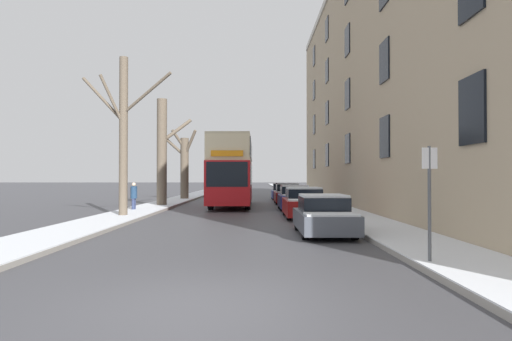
% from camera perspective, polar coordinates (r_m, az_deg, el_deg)
% --- Properties ---
extents(ground_plane, '(320.00, 320.00, 0.00)m').
position_cam_1_polar(ground_plane, '(7.07, -7.72, -16.42)').
color(ground_plane, '#424247').
extents(sidewalk_left, '(2.33, 130.00, 0.16)m').
position_cam_1_polar(sidewalk_left, '(60.11, -6.13, -2.58)').
color(sidewalk_left, gray).
rests_on(sidewalk_left, ground).
extents(sidewalk_right, '(2.33, 130.00, 0.16)m').
position_cam_1_polar(sidewalk_right, '(59.95, 4.14, -2.59)').
color(sidewalk_right, gray).
rests_on(sidewalk_right, ground).
extents(terrace_facade_right, '(9.10, 45.53, 16.58)m').
position_cam_1_polar(terrace_facade_right, '(30.29, 19.81, 11.39)').
color(terrace_facade_right, tan).
rests_on(terrace_facade_right, ground).
extents(bare_tree_left_0, '(4.35, 1.41, 7.48)m').
position_cam_1_polar(bare_tree_left_0, '(22.00, -16.41, 4.55)').
color(bare_tree_left_0, brown).
rests_on(bare_tree_left_0, ground).
extents(bare_tree_left_1, '(2.31, 2.21, 6.87)m').
position_cam_1_polar(bare_tree_left_1, '(29.59, -11.76, 2.48)').
color(bare_tree_left_1, brown).
rests_on(bare_tree_left_1, ground).
extents(bare_tree_left_2, '(3.09, 1.72, 5.81)m').
position_cam_1_polar(bare_tree_left_2, '(37.95, -9.13, 0.61)').
color(bare_tree_left_2, brown).
rests_on(bare_tree_left_2, ground).
extents(double_decker_bus, '(2.53, 10.51, 4.40)m').
position_cam_1_polar(double_decker_bus, '(29.80, -3.15, 0.27)').
color(double_decker_bus, red).
rests_on(double_decker_bus, ground).
extents(parked_car_0, '(1.72, 4.09, 1.32)m').
position_cam_1_polar(parked_car_0, '(15.33, 8.32, -5.63)').
color(parked_car_0, '#474C56').
rests_on(parked_car_0, ground).
extents(parked_car_1, '(1.81, 4.32, 1.44)m').
position_cam_1_polar(parked_car_1, '(21.58, 5.84, -4.11)').
color(parked_car_1, maroon).
rests_on(parked_car_1, ground).
extents(parked_car_2, '(1.81, 4.15, 1.45)m').
position_cam_1_polar(parked_car_2, '(26.75, 4.68, -3.47)').
color(parked_car_2, navy).
rests_on(parked_car_2, ground).
extents(parked_car_3, '(1.79, 4.17, 1.49)m').
position_cam_1_polar(parked_car_3, '(32.80, 3.78, -2.97)').
color(parked_car_3, maroon).
rests_on(parked_car_3, ground).
extents(parked_car_4, '(1.82, 3.93, 1.40)m').
position_cam_1_polar(parked_car_4, '(38.69, 3.18, -2.70)').
color(parked_car_4, navy).
rests_on(parked_car_4, ground).
extents(oncoming_van, '(2.04, 5.65, 2.41)m').
position_cam_1_polar(oncoming_van, '(45.29, -4.16, -1.60)').
color(oncoming_van, white).
rests_on(oncoming_van, ground).
extents(pedestrian_left_sidewalk, '(0.35, 0.35, 1.61)m').
position_cam_1_polar(pedestrian_left_sidewalk, '(25.63, -15.18, -3.09)').
color(pedestrian_left_sidewalk, navy).
rests_on(pedestrian_left_sidewalk, ground).
extents(street_sign_post, '(0.32, 0.07, 2.55)m').
position_cam_1_polar(street_sign_post, '(10.14, 20.72, -3.27)').
color(street_sign_post, '#4C4F54').
rests_on(street_sign_post, ground).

